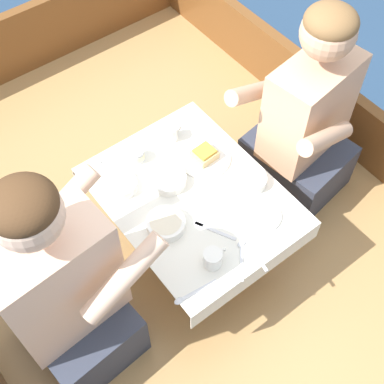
% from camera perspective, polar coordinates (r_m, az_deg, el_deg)
% --- Properties ---
extents(ground_plane, '(60.00, 60.00, 0.00)m').
position_cam_1_polar(ground_plane, '(2.75, -1.08, -7.27)').
color(ground_plane, navy).
extents(boat_deck, '(2.03, 2.91, 0.29)m').
position_cam_1_polar(boat_deck, '(2.62, -1.13, -5.78)').
color(boat_deck, '#A87F4C').
rests_on(boat_deck, ground_plane).
extents(gunwale_starboard, '(0.06, 2.91, 0.33)m').
position_cam_1_polar(gunwale_starboard, '(2.82, 15.19, 8.30)').
color(gunwale_starboard, brown).
rests_on(gunwale_starboard, boat_deck).
extents(bow_coaming, '(1.91, 0.06, 0.38)m').
position_cam_1_polar(bow_coaming, '(3.23, -17.14, 15.36)').
color(bow_coaming, brown).
rests_on(bow_coaming, boat_deck).
extents(cockpit_table, '(0.63, 0.81, 0.39)m').
position_cam_1_polar(cockpit_table, '(2.16, 0.00, -0.91)').
color(cockpit_table, '#B2B2B7').
rests_on(cockpit_table, boat_deck).
extents(person_port, '(0.54, 0.47, 1.04)m').
position_cam_1_polar(person_port, '(1.93, -13.44, -10.37)').
color(person_port, '#333847').
rests_on(person_port, boat_deck).
extents(person_starboard, '(0.56, 0.50, 0.99)m').
position_cam_1_polar(person_starboard, '(2.40, 11.94, 7.22)').
color(person_starboard, '#333847').
rests_on(person_starboard, boat_deck).
extents(plate_sandwich, '(0.22, 0.22, 0.01)m').
position_cam_1_polar(plate_sandwich, '(2.24, 1.33, 3.63)').
color(plate_sandwich, white).
rests_on(plate_sandwich, cockpit_table).
extents(plate_bread, '(0.15, 0.15, 0.01)m').
position_cam_1_polar(plate_bread, '(2.09, 7.41, -2.50)').
color(plate_bread, white).
rests_on(plate_bread, cockpit_table).
extents(sandwich, '(0.10, 0.09, 0.05)m').
position_cam_1_polar(sandwich, '(2.21, 1.35, 4.07)').
color(sandwich, tan).
rests_on(sandwich, plate_sandwich).
extents(bowl_port_near, '(0.13, 0.13, 0.04)m').
position_cam_1_polar(bowl_port_near, '(2.15, -7.56, 0.77)').
color(bowl_port_near, white).
rests_on(bowl_port_near, cockpit_table).
extents(bowl_starboard_near, '(0.15, 0.15, 0.04)m').
position_cam_1_polar(bowl_starboard_near, '(2.03, -2.81, -3.41)').
color(bowl_starboard_near, white).
rests_on(bowl_starboard_near, cockpit_table).
extents(bowl_center_far, '(0.12, 0.12, 0.04)m').
position_cam_1_polar(bowl_center_far, '(2.16, 6.39, 1.29)').
color(bowl_center_far, white).
rests_on(bowl_center_far, cockpit_table).
extents(bowl_port_far, '(0.15, 0.15, 0.04)m').
position_cam_1_polar(bowl_port_far, '(2.15, -2.57, 1.40)').
color(bowl_port_far, white).
rests_on(bowl_port_far, cockpit_table).
extents(coffee_cup_port, '(0.09, 0.06, 0.07)m').
position_cam_1_polar(coffee_cup_port, '(2.29, -2.26, 6.35)').
color(coffee_cup_port, white).
rests_on(coffee_cup_port, cockpit_table).
extents(coffee_cup_starboard, '(0.10, 0.07, 0.07)m').
position_cam_1_polar(coffee_cup_starboard, '(1.94, 2.24, -7.07)').
color(coffee_cup_starboard, white).
rests_on(coffee_cup_starboard, cockpit_table).
extents(tin_can, '(0.07, 0.07, 0.05)m').
position_cam_1_polar(tin_can, '(2.23, -5.94, 3.92)').
color(tin_can, silver).
rests_on(tin_can, cockpit_table).
extents(utensil_spoon_center, '(0.12, 0.14, 0.01)m').
position_cam_1_polar(utensil_spoon_center, '(2.00, 5.29, -6.57)').
color(utensil_spoon_center, silver).
rests_on(utensil_spoon_center, cockpit_table).
extents(utensil_knife_starboard, '(0.17, 0.06, 0.00)m').
position_cam_1_polar(utensil_knife_starboard, '(2.16, 3.18, 0.66)').
color(utensil_knife_starboard, silver).
rests_on(utensil_knife_starboard, cockpit_table).
extents(utensil_spoon_port, '(0.04, 0.17, 0.01)m').
position_cam_1_polar(utensil_spoon_port, '(2.24, -9.42, 2.51)').
color(utensil_spoon_port, silver).
rests_on(utensil_spoon_port, cockpit_table).
extents(utensil_knife_port, '(0.04, 0.17, 0.00)m').
position_cam_1_polar(utensil_knife_port, '(2.00, 6.69, -6.47)').
color(utensil_knife_port, silver).
rests_on(utensil_knife_port, cockpit_table).
extents(utensil_spoon_starboard, '(0.17, 0.04, 0.01)m').
position_cam_1_polar(utensil_spoon_starboard, '(1.91, -0.32, -10.97)').
color(utensil_spoon_starboard, silver).
rests_on(utensil_spoon_starboard, cockpit_table).
extents(utensil_fork_starboard, '(0.09, 0.16, 0.00)m').
position_cam_1_polar(utensil_fork_starboard, '(2.04, 2.03, -3.99)').
color(utensil_fork_starboard, silver).
rests_on(utensil_fork_starboard, cockpit_table).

